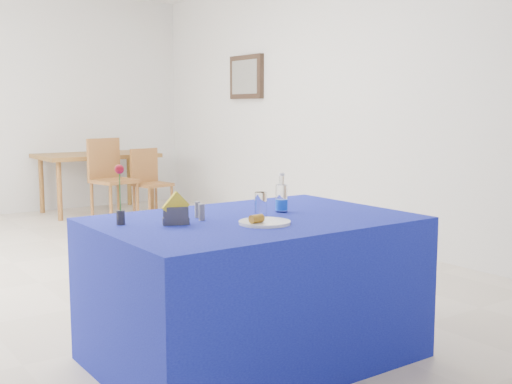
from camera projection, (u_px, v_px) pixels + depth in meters
floor at (108, 272)px, 5.22m from camera, size 7.00×7.00×0.00m
room_shell at (101, 54)px, 4.99m from camera, size 7.00×7.00×7.00m
picture_frame at (246, 77)px, 7.71m from camera, size 0.06×0.64×0.52m
picture_art at (245, 77)px, 7.70m from camera, size 0.02×0.52×0.40m
plate at (265, 222)px, 3.16m from camera, size 0.26×0.26×0.01m
drinking_glass at (261, 205)px, 3.36m from camera, size 0.06×0.06×0.13m
salt_shaker at (198, 210)px, 3.33m from camera, size 0.03×0.03×0.08m
pepper_shaker at (202, 212)px, 3.25m from camera, size 0.03×0.03×0.08m
blue_table at (253, 288)px, 3.39m from camera, size 1.60×1.10×0.76m
water_bottle at (282, 199)px, 3.52m from camera, size 0.07×0.07×0.21m
napkin_holder at (176, 215)px, 3.13m from camera, size 0.15×0.10×0.16m
rose_vase at (120, 196)px, 3.12m from camera, size 0.05×0.05×0.29m
oak_table at (96, 160)px, 8.17m from camera, size 1.42×0.92×0.76m
chair_bg_left at (110, 174)px, 7.53m from camera, size 0.52×0.52×0.98m
chair_bg_right at (149, 178)px, 7.75m from camera, size 0.43×0.43×0.84m
banana_pieces at (257, 219)px, 3.10m from camera, size 0.08×0.05×0.04m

